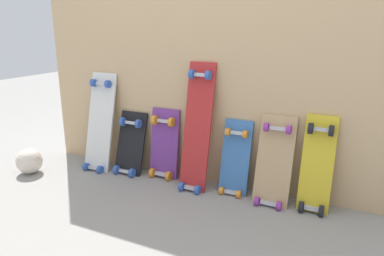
# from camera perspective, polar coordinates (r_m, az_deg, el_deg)

# --- Properties ---
(ground_plane) EXTENTS (12.00, 12.00, 0.00)m
(ground_plane) POSITION_cam_1_polar(r_m,az_deg,el_deg) (2.73, 0.64, -8.51)
(ground_plane) COLOR gray
(plywood_wall_panel) EXTENTS (2.69, 0.04, 1.87)m
(plywood_wall_panel) POSITION_cam_1_polar(r_m,az_deg,el_deg) (2.56, 1.39, 11.56)
(plywood_wall_panel) COLOR tan
(plywood_wall_panel) RESTS_ON ground
(skateboard_white) EXTENTS (0.24, 0.26, 0.84)m
(skateboard_white) POSITION_cam_1_polar(r_m,az_deg,el_deg) (2.99, -14.44, 0.30)
(skateboard_white) COLOR silver
(skateboard_white) RESTS_ON ground
(skateboard_black) EXTENTS (0.24, 0.22, 0.54)m
(skateboard_black) POSITION_cam_1_polar(r_m,az_deg,el_deg) (2.88, -9.84, -3.01)
(skateboard_black) COLOR black
(skateboard_black) RESTS_ON ground
(skateboard_purple) EXTENTS (0.23, 0.15, 0.59)m
(skateboard_purple) POSITION_cam_1_polar(r_m,az_deg,el_deg) (2.75, -4.48, -3.09)
(skateboard_purple) COLOR #6B338C
(skateboard_purple) RESTS_ON ground
(skateboard_red) EXTENTS (0.20, 0.26, 0.96)m
(skateboard_red) POSITION_cam_1_polar(r_m,az_deg,el_deg) (2.52, 0.76, -0.64)
(skateboard_red) COLOR #B22626
(skateboard_red) RESTS_ON ground
(skateboard_blue) EXTENTS (0.20, 0.19, 0.58)m
(skateboard_blue) POSITION_cam_1_polar(r_m,az_deg,el_deg) (2.51, 6.82, -5.44)
(skateboard_blue) COLOR #386BAD
(skateboard_blue) RESTS_ON ground
(skateboard_natural) EXTENTS (0.23, 0.24, 0.65)m
(skateboard_natural) POSITION_cam_1_polar(r_m,az_deg,el_deg) (2.41, 12.84, -5.86)
(skateboard_natural) COLOR tan
(skateboard_natural) RESTS_ON ground
(skateboard_yellow) EXTENTS (0.19, 0.21, 0.67)m
(skateboard_yellow) POSITION_cam_1_polar(r_m,az_deg,el_deg) (2.38, 19.16, -6.15)
(skateboard_yellow) COLOR gold
(skateboard_yellow) RESTS_ON ground
(rubber_ball) EXTENTS (0.20, 0.20, 0.20)m
(rubber_ball) POSITION_cam_1_polar(r_m,az_deg,el_deg) (3.13, -24.41, -4.82)
(rubber_ball) COLOR beige
(rubber_ball) RESTS_ON ground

